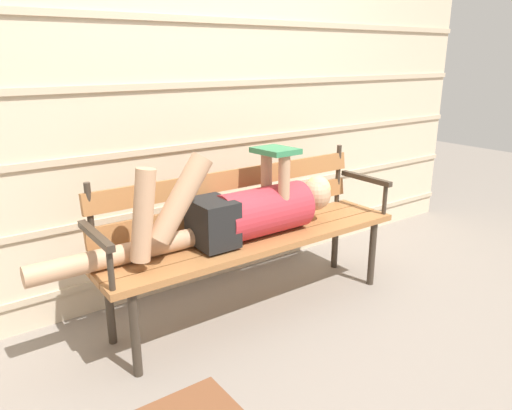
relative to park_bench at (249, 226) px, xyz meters
The scene contains 4 objects.
ground_plane 0.52m from the park_bench, 90.00° to the right, with size 12.00×12.00×0.00m, color gray.
house_siding 0.91m from the park_bench, 90.00° to the left, with size 4.87×0.08×2.54m.
park_bench is the anchor object (origin of this frame).
reclining_person 0.17m from the park_bench, 144.43° to the right, with size 1.73×0.27×0.53m.
Camera 1 is at (-1.49, -2.00, 1.44)m, focal length 33.86 mm.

